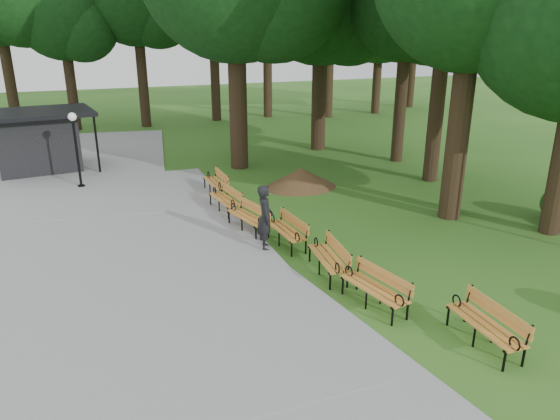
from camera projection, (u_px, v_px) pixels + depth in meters
name	position (u px, v px, depth m)	size (l,w,h in m)	color
ground	(293.00, 264.00, 13.56)	(100.00, 100.00, 0.00)	#2C601B
path	(124.00, 246.00, 14.67)	(12.00, 38.00, 0.06)	gray
person	(265.00, 218.00, 14.24)	(0.69, 0.45, 1.89)	black
kiosk	(37.00, 141.00, 22.49)	(4.27, 3.71, 2.67)	black
lamp_post	(74.00, 134.00, 19.63)	(0.32, 0.32, 2.98)	black
dirt_mound	(301.00, 178.00, 20.26)	(2.47, 2.47, 0.79)	#47301C
bench_0	(485.00, 325.00, 9.92)	(1.90, 0.64, 0.88)	#C97D2E
bench_1	(374.00, 289.00, 11.33)	(1.90, 0.64, 0.88)	#C97D2E
bench_2	(328.00, 258.00, 12.88)	(1.90, 0.64, 0.88)	#C97D2E
bench_3	(286.00, 231.00, 14.67)	(1.90, 0.64, 0.88)	#C97D2E
bench_4	(248.00, 217.00, 15.74)	(1.90, 0.64, 0.88)	#C97D2E
bench_5	(225.00, 200.00, 17.42)	(1.90, 0.64, 0.88)	#C97D2E
bench_6	(215.00, 183.00, 19.40)	(1.90, 0.64, 0.88)	#C97D2E
shrub_1	(558.00, 220.00, 16.75)	(1.29, 1.29, 1.09)	#193D14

